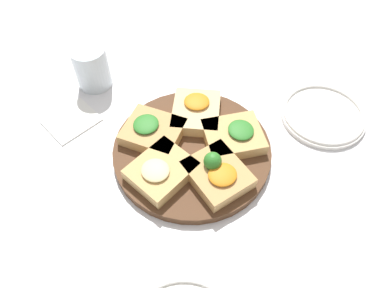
{
  "coord_description": "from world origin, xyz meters",
  "views": [
    {
      "loc": [
        0.29,
        0.36,
        0.64
      ],
      "look_at": [
        0.0,
        0.0,
        0.03
      ],
      "focal_mm": 35.0,
      "sensor_mm": 36.0,
      "label": 1
    }
  ],
  "objects_px": {
    "plate_left": "(323,115)",
    "water_glass": "(92,67)",
    "serving_board": "(192,151)",
    "napkin_stack": "(72,120)"
  },
  "relations": [
    {
      "from": "water_glass",
      "to": "plate_left",
      "type": "bearing_deg",
      "value": 130.03
    },
    {
      "from": "serving_board",
      "to": "water_glass",
      "type": "bearing_deg",
      "value": -80.2
    },
    {
      "from": "plate_left",
      "to": "napkin_stack",
      "type": "bearing_deg",
      "value": -36.96
    },
    {
      "from": "plate_left",
      "to": "water_glass",
      "type": "xyz_separation_m",
      "value": [
        0.35,
        -0.42,
        0.04
      ]
    },
    {
      "from": "serving_board",
      "to": "plate_left",
      "type": "xyz_separation_m",
      "value": [
        -0.3,
        0.1,
        -0.0
      ]
    },
    {
      "from": "serving_board",
      "to": "napkin_stack",
      "type": "distance_m",
      "value": 0.29
    },
    {
      "from": "serving_board",
      "to": "napkin_stack",
      "type": "xyz_separation_m",
      "value": [
        0.16,
        -0.24,
        -0.01
      ]
    },
    {
      "from": "water_glass",
      "to": "napkin_stack",
      "type": "bearing_deg",
      "value": 35.69
    },
    {
      "from": "serving_board",
      "to": "water_glass",
      "type": "relative_size",
      "value": 3.2
    },
    {
      "from": "plate_left",
      "to": "water_glass",
      "type": "bearing_deg",
      "value": -49.97
    }
  ]
}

